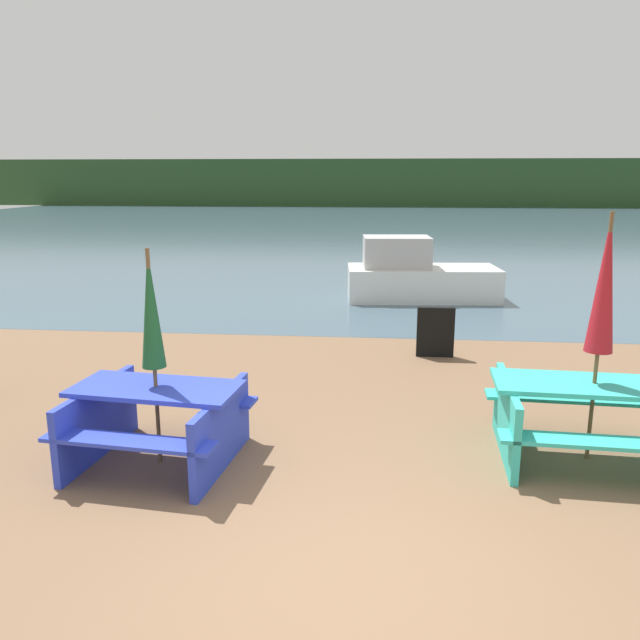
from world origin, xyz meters
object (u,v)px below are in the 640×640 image
object	(u,v)px
boat	(417,276)
picnic_table_teal	(591,414)
picnic_table_blue	(158,417)
umbrella_darkgreen	(151,311)
umbrella_crimson	(605,285)
signboard	(435,332)

from	to	relation	value
boat	picnic_table_teal	bearing A→B (deg)	-85.78
picnic_table_blue	umbrella_darkgreen	xyz separation A→B (m)	(-0.00, 0.00, 1.01)
picnic_table_teal	umbrella_darkgreen	distance (m)	4.20
umbrella_crimson	signboard	size ratio (longest dim) A/B	3.12
umbrella_crimson	signboard	distance (m)	3.79
picnic_table_teal	umbrella_darkgreen	bearing A→B (deg)	-173.72
umbrella_darkgreen	signboard	world-z (taller)	umbrella_darkgreen
picnic_table_teal	boat	xyz separation A→B (m)	(-1.20, 7.82, 0.05)
umbrella_darkgreen	umbrella_crimson	distance (m)	4.08
signboard	umbrella_crimson	bearing A→B (deg)	-70.86
picnic_table_blue	signboard	bearing A→B (deg)	52.79
boat	signboard	distance (m)	4.47
picnic_table_blue	signboard	world-z (taller)	picnic_table_blue
umbrella_darkgreen	signboard	distance (m)	4.90
umbrella_darkgreen	picnic_table_teal	bearing A→B (deg)	6.28
picnic_table_teal	signboard	world-z (taller)	picnic_table_teal
picnic_table_blue	picnic_table_teal	xyz separation A→B (m)	(4.05, 0.45, 0.01)
umbrella_crimson	picnic_table_blue	bearing A→B (deg)	-173.72
picnic_table_blue	umbrella_darkgreen	bearing A→B (deg)	153.43
picnic_table_blue	signboard	xyz separation A→B (m)	(2.89, 3.80, -0.07)
picnic_table_teal	umbrella_darkgreen	world-z (taller)	umbrella_darkgreen
umbrella_darkgreen	boat	world-z (taller)	umbrella_darkgreen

